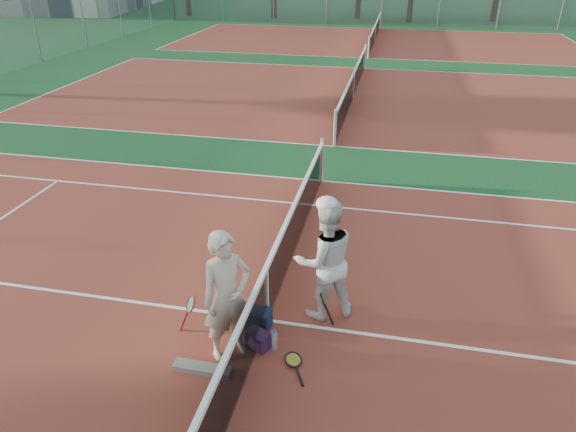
{
  "coord_description": "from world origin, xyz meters",
  "views": [
    {
      "loc": [
        1.63,
        -6.1,
        5.18
      ],
      "look_at": [
        0.0,
        1.54,
        1.05
      ],
      "focal_mm": 32.0,
      "sensor_mm": 36.0,
      "label": 1
    }
  ],
  "objects_px": {
    "net_main": "(267,294)",
    "sports_bag_navy": "(257,319)",
    "racket_red": "(191,312)",
    "racket_spare": "(293,360)",
    "racket_black_held": "(323,310)",
    "sports_bag_purple": "(258,340)",
    "player_a": "(227,297)",
    "water_bottle": "(274,340)",
    "player_b": "(325,260)"
  },
  "relations": [
    {
      "from": "net_main",
      "to": "sports_bag_navy",
      "type": "relative_size",
      "value": 26.85
    },
    {
      "from": "net_main",
      "to": "racket_red",
      "type": "xyz_separation_m",
      "value": [
        -1.08,
        -0.38,
        -0.23
      ]
    },
    {
      "from": "racket_spare",
      "to": "racket_black_held",
      "type": "bearing_deg",
      "value": -45.56
    },
    {
      "from": "racket_red",
      "to": "sports_bag_navy",
      "type": "xyz_separation_m",
      "value": [
        0.97,
        0.2,
        -0.12
      ]
    },
    {
      "from": "racket_spare",
      "to": "sports_bag_navy",
      "type": "bearing_deg",
      "value": 20.08
    },
    {
      "from": "sports_bag_purple",
      "to": "racket_spare",
      "type": "bearing_deg",
      "value": -19.62
    },
    {
      "from": "net_main",
      "to": "racket_black_held",
      "type": "height_order",
      "value": "net_main"
    },
    {
      "from": "player_a",
      "to": "racket_black_held",
      "type": "bearing_deg",
      "value": -6.42
    },
    {
      "from": "water_bottle",
      "to": "racket_spare",
      "type": "bearing_deg",
      "value": -34.25
    },
    {
      "from": "net_main",
      "to": "racket_spare",
      "type": "bearing_deg",
      "value": -54.46
    },
    {
      "from": "sports_bag_purple",
      "to": "player_a",
      "type": "bearing_deg",
      "value": -154.48
    },
    {
      "from": "sports_bag_navy",
      "to": "sports_bag_purple",
      "type": "distance_m",
      "value": 0.45
    },
    {
      "from": "racket_spare",
      "to": "net_main",
      "type": "bearing_deg",
      "value": 7.92
    },
    {
      "from": "sports_bag_navy",
      "to": "sports_bag_purple",
      "type": "bearing_deg",
      "value": -73.36
    },
    {
      "from": "player_a",
      "to": "racket_red",
      "type": "distance_m",
      "value": 1.09
    },
    {
      "from": "player_a",
      "to": "racket_spare",
      "type": "relative_size",
      "value": 3.26
    },
    {
      "from": "sports_bag_purple",
      "to": "water_bottle",
      "type": "distance_m",
      "value": 0.24
    },
    {
      "from": "player_a",
      "to": "water_bottle",
      "type": "distance_m",
      "value": 1.04
    },
    {
      "from": "player_a",
      "to": "water_bottle",
      "type": "height_order",
      "value": "player_a"
    },
    {
      "from": "racket_red",
      "to": "net_main",
      "type": "bearing_deg",
      "value": -18.06
    },
    {
      "from": "player_a",
      "to": "racket_spare",
      "type": "height_order",
      "value": "player_a"
    },
    {
      "from": "racket_spare",
      "to": "sports_bag_purple",
      "type": "bearing_deg",
      "value": 42.76
    },
    {
      "from": "racket_black_held",
      "to": "net_main",
      "type": "bearing_deg",
      "value": -13.47
    },
    {
      "from": "net_main",
      "to": "sports_bag_purple",
      "type": "bearing_deg",
      "value": -88.66
    },
    {
      "from": "racket_black_held",
      "to": "player_a",
      "type": "bearing_deg",
      "value": 16.91
    },
    {
      "from": "player_b",
      "to": "racket_black_held",
      "type": "distance_m",
      "value": 0.77
    },
    {
      "from": "player_a",
      "to": "racket_black_held",
      "type": "xyz_separation_m",
      "value": [
        1.21,
        0.85,
        -0.69
      ]
    },
    {
      "from": "player_a",
      "to": "player_b",
      "type": "height_order",
      "value": "player_b"
    },
    {
      "from": "player_b",
      "to": "racket_black_held",
      "type": "xyz_separation_m",
      "value": [
        0.05,
        -0.31,
        -0.7
      ]
    },
    {
      "from": "racket_black_held",
      "to": "racket_spare",
      "type": "distance_m",
      "value": 0.95
    },
    {
      "from": "sports_bag_navy",
      "to": "water_bottle",
      "type": "distance_m",
      "value": 0.54
    },
    {
      "from": "racket_spare",
      "to": "sports_bag_purple",
      "type": "height_order",
      "value": "sports_bag_purple"
    },
    {
      "from": "sports_bag_navy",
      "to": "sports_bag_purple",
      "type": "relative_size",
      "value": 1.25
    },
    {
      "from": "net_main",
      "to": "player_b",
      "type": "bearing_deg",
      "value": 25.26
    },
    {
      "from": "net_main",
      "to": "sports_bag_navy",
      "type": "bearing_deg",
      "value": -122.33
    },
    {
      "from": "racket_black_held",
      "to": "racket_spare",
      "type": "height_order",
      "value": "racket_black_held"
    },
    {
      "from": "racket_red",
      "to": "racket_spare",
      "type": "height_order",
      "value": "racket_red"
    },
    {
      "from": "player_a",
      "to": "racket_black_held",
      "type": "height_order",
      "value": "player_a"
    },
    {
      "from": "net_main",
      "to": "sports_bag_purple",
      "type": "distance_m",
      "value": 0.71
    },
    {
      "from": "racket_spare",
      "to": "water_bottle",
      "type": "bearing_deg",
      "value": 28.13
    },
    {
      "from": "player_b",
      "to": "water_bottle",
      "type": "xyz_separation_m",
      "value": [
        -0.56,
        -0.97,
        -0.84
      ]
    },
    {
      "from": "net_main",
      "to": "racket_red",
      "type": "bearing_deg",
      "value": -160.69
    },
    {
      "from": "racket_spare",
      "to": "sports_bag_navy",
      "type": "xyz_separation_m",
      "value": [
        -0.69,
        0.63,
        0.12
      ]
    },
    {
      "from": "sports_bag_purple",
      "to": "player_b",
      "type": "bearing_deg",
      "value": 51.1
    },
    {
      "from": "net_main",
      "to": "player_a",
      "type": "xyz_separation_m",
      "value": [
        -0.35,
        -0.78,
        0.47
      ]
    },
    {
      "from": "racket_spare",
      "to": "sports_bag_navy",
      "type": "height_order",
      "value": "sports_bag_navy"
    },
    {
      "from": "net_main",
      "to": "sports_bag_purple",
      "type": "xyz_separation_m",
      "value": [
        0.01,
        -0.61,
        -0.38
      ]
    },
    {
      "from": "player_b",
      "to": "racket_red",
      "type": "bearing_deg",
      "value": -5.81
    },
    {
      "from": "racket_black_held",
      "to": "sports_bag_navy",
      "type": "relative_size",
      "value": 1.4
    },
    {
      "from": "player_a",
      "to": "racket_spare",
      "type": "bearing_deg",
      "value": -43.18
    }
  ]
}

